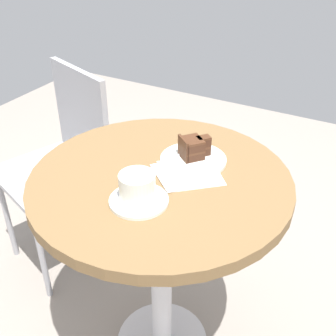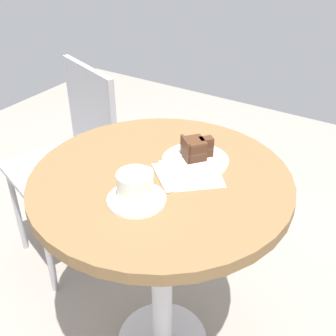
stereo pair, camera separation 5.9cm
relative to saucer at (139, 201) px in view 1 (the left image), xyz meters
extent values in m
cylinder|color=brown|center=(0.13, 0.01, -0.02)|extent=(0.74, 0.74, 0.03)
cylinder|color=silver|center=(0.13, 0.01, -0.39)|extent=(0.07, 0.07, 0.69)
cylinder|color=silver|center=(0.00, 0.00, 0.00)|extent=(0.15, 0.15, 0.01)
cylinder|color=silver|center=(0.00, 0.00, 0.04)|extent=(0.09, 0.09, 0.07)
cylinder|color=beige|center=(0.00, 0.00, 0.07)|extent=(0.08, 0.08, 0.00)
torus|color=silver|center=(0.06, 0.00, 0.04)|extent=(0.05, 0.01, 0.05)
cube|color=silver|center=(-0.04, 0.02, 0.01)|extent=(0.04, 0.07, 0.00)
ellipsoid|color=silver|center=(-0.01, 0.06, 0.01)|extent=(0.02, 0.02, 0.00)
cylinder|color=silver|center=(0.24, -0.03, 0.00)|extent=(0.19, 0.19, 0.01)
cube|color=#422619|center=(0.25, -0.03, 0.02)|extent=(0.09, 0.09, 0.02)
cube|color=#422619|center=(0.28, -0.05, 0.02)|extent=(0.05, 0.05, 0.02)
cube|color=#4C2B19|center=(0.25, -0.03, 0.03)|extent=(0.09, 0.09, 0.01)
cube|color=#4C2B19|center=(0.28, -0.05, 0.03)|extent=(0.05, 0.05, 0.01)
cube|color=#422619|center=(0.25, -0.03, 0.05)|extent=(0.09, 0.09, 0.02)
cube|color=#422619|center=(0.28, -0.05, 0.05)|extent=(0.05, 0.05, 0.02)
cube|color=#4C2B19|center=(0.25, -0.03, 0.06)|extent=(0.09, 0.09, 0.01)
cube|color=#4C2B19|center=(0.28, -0.05, 0.06)|extent=(0.05, 0.05, 0.01)
cube|color=#4C2B19|center=(0.23, -0.01, 0.04)|extent=(0.05, 0.05, 0.07)
cube|color=silver|center=(0.26, 0.00, 0.01)|extent=(0.11, 0.04, 0.00)
cube|color=silver|center=(0.32, -0.02, 0.01)|extent=(0.04, 0.03, 0.00)
cube|color=silver|center=(0.18, -0.05, 0.00)|extent=(0.23, 0.23, 0.00)
cube|color=silver|center=(0.17, -0.04, 0.00)|extent=(0.21, 0.21, 0.00)
cylinder|color=#9E9EA3|center=(0.21, 0.84, -0.52)|extent=(0.02, 0.02, 0.45)
cylinder|color=#9E9EA3|center=(0.10, 0.54, -0.52)|extent=(0.02, 0.02, 0.45)
cylinder|color=#9E9EA3|center=(0.51, 0.73, -0.52)|extent=(0.02, 0.02, 0.45)
cylinder|color=#9E9EA3|center=(0.40, 0.43, -0.52)|extent=(0.02, 0.02, 0.45)
cube|color=#9E9EA3|center=(0.30, 0.63, -0.29)|extent=(0.49, 0.49, 0.02)
cube|color=#9E9EA3|center=(0.47, 0.57, -0.08)|extent=(0.14, 0.35, 0.39)
camera|label=1|loc=(-0.72, -0.48, 0.65)|focal=45.00mm
camera|label=2|loc=(-0.69, -0.53, 0.65)|focal=45.00mm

